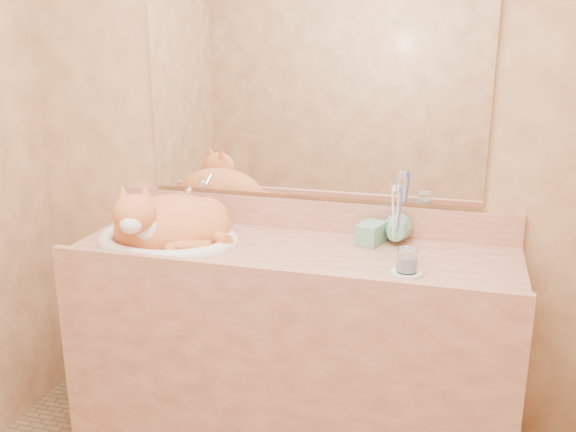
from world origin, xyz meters
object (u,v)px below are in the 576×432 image
(soap_dispenser, at_px, (364,225))
(toothbrush_cup, at_px, (395,235))
(sink_basin, at_px, (167,220))
(vanity_counter, at_px, (292,357))
(cat, at_px, (168,221))
(water_glass, at_px, (407,260))

(soap_dispenser, relative_size, toothbrush_cup, 1.67)
(toothbrush_cup, bearing_deg, soap_dispenser, -163.32)
(sink_basin, bearing_deg, vanity_counter, 8.79)
(cat, height_order, water_glass, cat)
(soap_dispenser, bearing_deg, cat, -152.86)
(sink_basin, relative_size, cat, 1.19)
(sink_basin, height_order, toothbrush_cup, sink_basin)
(cat, distance_m, toothbrush_cup, 0.84)
(sink_basin, height_order, soap_dispenser, soap_dispenser)
(vanity_counter, bearing_deg, water_glass, -16.70)
(vanity_counter, height_order, toothbrush_cup, toothbrush_cup)
(sink_basin, bearing_deg, cat, 30.78)
(toothbrush_cup, relative_size, water_glass, 1.34)
(water_glass, bearing_deg, vanity_counter, 163.30)
(sink_basin, distance_m, cat, 0.01)
(sink_basin, xyz_separation_m, cat, (0.00, 0.00, -0.01))
(water_glass, bearing_deg, soap_dispenser, 127.96)
(toothbrush_cup, bearing_deg, vanity_counter, -159.51)
(vanity_counter, distance_m, sink_basin, 0.70)
(vanity_counter, xyz_separation_m, soap_dispenser, (0.24, 0.10, 0.51))
(sink_basin, distance_m, soap_dispenser, 0.73)
(vanity_counter, relative_size, water_glass, 20.39)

